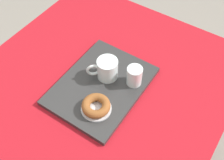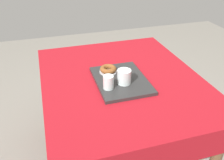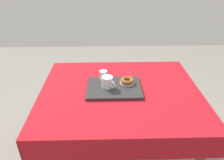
% 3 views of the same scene
% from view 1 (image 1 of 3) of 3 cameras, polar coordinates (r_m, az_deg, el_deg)
% --- Properties ---
extents(dining_table, '(1.25, 1.05, 0.77)m').
position_cam_1_polar(dining_table, '(1.25, -4.08, -5.12)').
color(dining_table, '#A8141E').
rests_on(dining_table, ground).
extents(serving_tray, '(0.43, 0.32, 0.02)m').
position_cam_1_polar(serving_tray, '(1.18, -2.17, -1.17)').
color(serving_tray, '#2D2D2D').
rests_on(serving_tray, dining_table).
extents(tea_mug_left, '(0.11, 0.11, 0.09)m').
position_cam_1_polar(tea_mug_left, '(1.17, -1.03, 2.17)').
color(tea_mug_left, silver).
rests_on(tea_mug_left, serving_tray).
extents(water_glass_near, '(0.06, 0.06, 0.09)m').
position_cam_1_polar(water_glass_near, '(1.15, 4.53, 0.74)').
color(water_glass_near, silver).
rests_on(water_glass_near, serving_tray).
extents(donut_plate_left, '(0.12, 0.12, 0.01)m').
position_cam_1_polar(donut_plate_left, '(1.10, -3.20, -5.75)').
color(donut_plate_left, silver).
rests_on(donut_plate_left, serving_tray).
extents(sugar_donut_left, '(0.11, 0.11, 0.03)m').
position_cam_1_polar(sugar_donut_left, '(1.09, -3.24, -5.18)').
color(sugar_donut_left, brown).
rests_on(sugar_donut_left, donut_plate_left).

